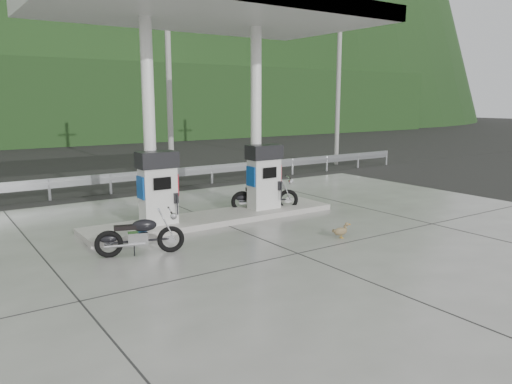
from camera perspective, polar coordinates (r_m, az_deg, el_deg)
ground at (r=11.38m, az=1.60°, el=-5.88°), size 160.00×160.00×0.00m
forecourt_apron at (r=11.37m, az=1.60°, el=-5.83°), size 18.00×14.00×0.02m
pump_island at (r=13.39m, az=-4.69°, el=-2.98°), size 7.00×1.40×0.15m
gas_pump_left at (r=12.49m, az=-11.15°, el=0.45°), size 0.95×0.55×1.80m
gas_pump_right at (r=14.04m, az=0.93°, el=1.75°), size 0.95×0.55×1.80m
canopy_column_left at (r=12.69m, az=-12.13°, el=7.85°), size 0.30×0.30×5.00m
canopy_column_right at (r=14.22m, az=0.00°, el=8.34°), size 0.30×0.30×5.00m
canopy_roof at (r=13.20m, az=-5.06°, el=19.89°), size 8.50×5.00×0.40m
guardrail at (r=18.18m, az=-13.36°, el=2.32°), size 26.00×0.16×1.42m
road at (r=21.56m, az=-16.65°, el=1.51°), size 60.00×7.00×0.01m
utility_pole_b at (r=20.18m, az=-9.92°, el=12.60°), size 0.22×0.22×8.00m
utility_pole_c at (r=25.30m, az=9.40°, el=12.15°), size 0.22×0.22×8.00m
tree_band at (r=39.36m, az=-25.32°, el=9.20°), size 80.00×6.00×6.00m
motorcycle_left at (r=10.66m, az=-13.11°, el=-4.90°), size 1.80×1.03×0.81m
motorcycle_right at (r=14.43m, az=1.04°, el=-0.48°), size 1.92×1.29×0.87m
duck at (r=11.83m, az=9.63°, el=-4.49°), size 0.45×0.19×0.31m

